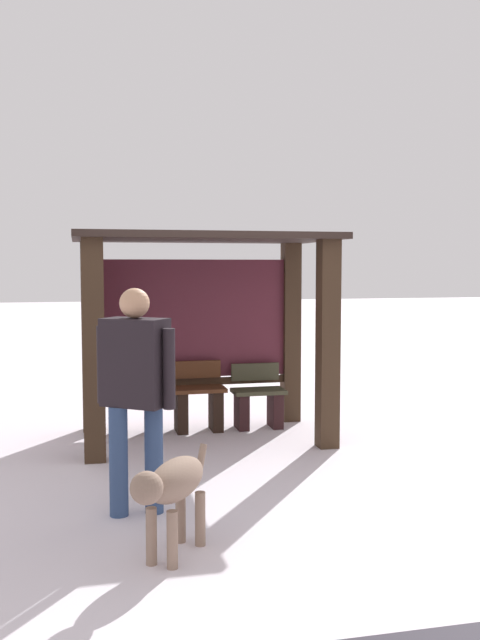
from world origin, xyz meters
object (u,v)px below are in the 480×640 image
at_px(bench_center_inside, 198,403).
at_px(dog, 172,487).
at_px(bus_shelter, 192,302).
at_px(bench_left_inside, 136,407).
at_px(person_walking, 135,382).
at_px(bench_right_inside, 258,402).

relative_size(bench_center_inside, dog, 1.01).
bearing_deg(dog, bus_shelter, 78.61).
bearing_deg(bench_left_inside, bus_shelter, -16.86).
distance_m(bus_shelter, person_walking, 2.55).
xyz_separation_m(bench_left_inside, person_walking, (-0.20, -2.56, 0.70)).
xyz_separation_m(bus_shelter, bench_center_inside, (0.09, 0.18, -1.15)).
bearing_deg(person_walking, bench_right_inside, 57.92).
height_order(bench_right_inside, person_walking, person_walking).
relative_size(bus_shelter, bench_left_inside, 3.64).
distance_m(bus_shelter, bench_right_inside, 1.43).
height_order(bench_left_inside, bench_center_inside, bench_center_inside).
height_order(bus_shelter, person_walking, bus_shelter).
distance_m(bench_center_inside, person_walking, 2.80).
bearing_deg(person_walking, bench_center_inside, 70.53).
relative_size(bench_left_inside, dog, 0.97).
bearing_deg(bench_center_inside, bus_shelter, -116.93).
xyz_separation_m(bench_left_inside, dog, (-0.04, -3.41, 0.16)).
bearing_deg(bench_center_inside, dog, -102.29).
height_order(bus_shelter, bench_left_inside, bus_shelter).
bearing_deg(bench_center_inside, bench_left_inside, 179.96).
bearing_deg(dog, person_walking, 100.55).
bearing_deg(bench_right_inside, person_walking, -122.08).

